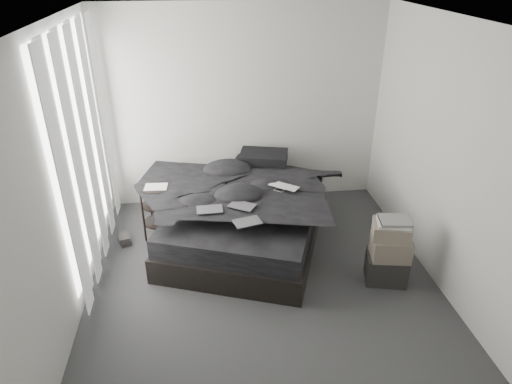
{
  "coord_description": "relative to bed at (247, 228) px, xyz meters",
  "views": [
    {
      "loc": [
        -0.55,
        -3.61,
        3.08
      ],
      "look_at": [
        0.0,
        0.8,
        0.75
      ],
      "focal_mm": 32.0,
      "sensor_mm": 36.0,
      "label": 1
    }
  ],
  "objects": [
    {
      "name": "floor",
      "position": [
        0.08,
        -1.02,
        -0.15
      ],
      "size": [
        3.6,
        4.2,
        0.01
      ],
      "primitive_type": "cube",
      "color": "#343436",
      "rests_on": "ground"
    },
    {
      "name": "ceiling",
      "position": [
        0.08,
        -1.02,
        2.45
      ],
      "size": [
        3.6,
        4.2,
        0.01
      ],
      "primitive_type": "cube",
      "color": "white",
      "rests_on": "ground"
    },
    {
      "name": "wall_back",
      "position": [
        0.08,
        1.08,
        1.15
      ],
      "size": [
        3.6,
        0.01,
        2.6
      ],
      "primitive_type": "cube",
      "color": "silver",
      "rests_on": "ground"
    },
    {
      "name": "wall_front",
      "position": [
        0.08,
        -3.12,
        1.15
      ],
      "size": [
        3.6,
        0.01,
        2.6
      ],
      "primitive_type": "cube",
      "color": "silver",
      "rests_on": "ground"
    },
    {
      "name": "wall_left",
      "position": [
        -1.72,
        -1.02,
        1.15
      ],
      "size": [
        0.01,
        4.2,
        2.6
      ],
      "primitive_type": "cube",
      "color": "silver",
      "rests_on": "ground"
    },
    {
      "name": "wall_right",
      "position": [
        1.88,
        -1.02,
        1.15
      ],
      "size": [
        0.01,
        4.2,
        2.6
      ],
      "primitive_type": "cube",
      "color": "silver",
      "rests_on": "ground"
    },
    {
      "name": "window_left",
      "position": [
        -1.7,
        -0.12,
        1.2
      ],
      "size": [
        0.02,
        2.0,
        2.3
      ],
      "primitive_type": "cube",
      "color": "white",
      "rests_on": "wall_left"
    },
    {
      "name": "curtain_left",
      "position": [
        -1.65,
        -0.12,
        1.13
      ],
      "size": [
        0.06,
        2.12,
        2.48
      ],
      "primitive_type": "cube",
      "color": "white",
      "rests_on": "wall_left"
    },
    {
      "name": "bed",
      "position": [
        0.0,
        0.0,
        0.0
      ],
      "size": [
        2.26,
        2.57,
        0.29
      ],
      "primitive_type": "cube",
      "rotation": [
        0.0,
        0.0,
        -0.35
      ],
      "color": "black",
      "rests_on": "floor"
    },
    {
      "name": "mattress",
      "position": [
        0.0,
        0.0,
        0.26
      ],
      "size": [
        2.18,
        2.49,
        0.23
      ],
      "primitive_type": "cube",
      "rotation": [
        0.0,
        0.0,
        -0.35
      ],
      "color": "black",
      "rests_on": "bed"
    },
    {
      "name": "duvet",
      "position": [
        -0.02,
        -0.05,
        0.5
      ],
      "size": [
        2.12,
        2.26,
        0.25
      ],
      "primitive_type": "imported",
      "rotation": [
        0.0,
        0.0,
        -0.35
      ],
      "color": "black",
      "rests_on": "mattress"
    },
    {
      "name": "pillow_lower",
      "position": [
        0.24,
        0.8,
        0.45
      ],
      "size": [
        0.76,
        0.63,
        0.15
      ],
      "primitive_type": "cube",
      "rotation": [
        0.0,
        0.0,
        -0.35
      ],
      "color": "black",
      "rests_on": "mattress"
    },
    {
      "name": "pillow_upper",
      "position": [
        0.3,
        0.76,
        0.59
      ],
      "size": [
        0.69,
        0.55,
        0.14
      ],
      "primitive_type": "cube",
      "rotation": [
        0.0,
        0.0,
        -0.25
      ],
      "color": "black",
      "rests_on": "pillow_lower"
    },
    {
      "name": "laptop",
      "position": [
        0.39,
        -0.09,
        0.64
      ],
      "size": [
        0.41,
        0.39,
        0.03
      ],
      "primitive_type": "imported",
      "rotation": [
        0.0,
        0.0,
        -0.67
      ],
      "color": "silver",
      "rests_on": "duvet"
    },
    {
      "name": "comic_a",
      "position": [
        -0.44,
        -0.45,
        0.63
      ],
      "size": [
        0.28,
        0.19,
        0.01
      ],
      "primitive_type": "cube",
      "rotation": [
        0.0,
        0.0,
        0.03
      ],
      "color": "black",
      "rests_on": "duvet"
    },
    {
      "name": "comic_b",
      "position": [
        -0.09,
        -0.41,
        0.63
      ],
      "size": [
        0.32,
        0.29,
        0.01
      ],
      "primitive_type": "cube",
      "rotation": [
        0.0,
        0.0,
        -0.56
      ],
      "color": "black",
      "rests_on": "duvet"
    },
    {
      "name": "comic_c",
      "position": [
        -0.07,
        -0.75,
        0.64
      ],
      "size": [
        0.31,
        0.24,
        0.01
      ],
      "primitive_type": "cube",
      "rotation": [
        0.0,
        0.0,
        0.26
      ],
      "color": "black",
      "rests_on": "duvet"
    },
    {
      "name": "side_stand",
      "position": [
        -1.05,
        0.2,
        0.19
      ],
      "size": [
        0.44,
        0.44,
        0.67
      ],
      "primitive_type": "cylinder",
      "rotation": [
        0.0,
        0.0,
        -0.24
      ],
      "color": "black",
      "rests_on": "floor"
    },
    {
      "name": "papers",
      "position": [
        -1.04,
        0.18,
        0.53
      ],
      "size": [
        0.27,
        0.21,
        0.01
      ],
      "primitive_type": "cube",
      "rotation": [
        0.0,
        0.0,
        -0.06
      ],
      "color": "white",
      "rests_on": "side_stand"
    },
    {
      "name": "floor_books",
      "position": [
        -1.47,
        0.07,
        -0.08
      ],
      "size": [
        0.17,
        0.2,
        0.12
      ],
      "primitive_type": "cube",
      "rotation": [
        0.0,
        0.0,
        0.35
      ],
      "color": "black",
      "rests_on": "floor"
    },
    {
      "name": "box_lower",
      "position": [
        1.36,
        -0.96,
        0.01
      ],
      "size": [
        0.48,
        0.41,
        0.3
      ],
      "primitive_type": "cube",
      "rotation": [
        0.0,
        0.0,
        -0.25
      ],
      "color": "black",
      "rests_on": "floor"
    },
    {
      "name": "box_mid",
      "position": [
        1.37,
        -0.97,
        0.27
      ],
      "size": [
        0.43,
        0.37,
        0.23
      ],
      "primitive_type": "cube",
      "rotation": [
        0.0,
        0.0,
        -0.18
      ],
      "color": "#6B6154",
      "rests_on": "box_lower"
    },
    {
      "name": "box_upper",
      "position": [
        1.36,
        -0.96,
        0.47
      ],
      "size": [
        0.44,
        0.39,
        0.16
      ],
      "primitive_type": "cube",
      "rotation": [
        0.0,
        0.0,
        -0.3
      ],
      "color": "#6B6154",
      "rests_on": "box_mid"
    },
    {
      "name": "art_book_white",
      "position": [
        1.36,
        -0.96,
        0.56
      ],
      "size": [
        0.36,
        0.32,
        0.03
      ],
      "primitive_type": "cube",
      "rotation": [
        0.0,
        0.0,
        -0.25
      ],
      "color": "silver",
      "rests_on": "box_upper"
    },
    {
      "name": "art_book_snake",
      "position": [
        1.37,
        -0.97,
        0.59
      ],
      "size": [
        0.33,
        0.28,
        0.03
      ],
      "primitive_type": "cube",
      "rotation": [
        0.0,
        0.0,
        -0.14
      ],
      "color": "silver",
      "rests_on": "art_book_white"
    }
  ]
}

